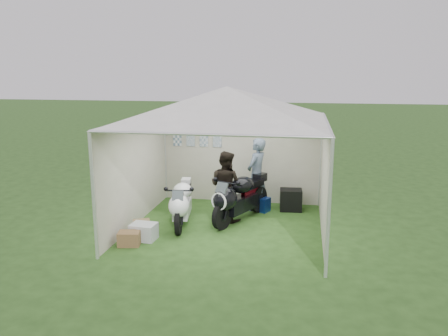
{
  "coord_description": "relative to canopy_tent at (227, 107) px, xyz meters",
  "views": [
    {
      "loc": [
        1.57,
        -8.77,
        3.28
      ],
      "look_at": [
        -0.12,
        0.35,
        1.24
      ],
      "focal_mm": 35.0,
      "sensor_mm": 36.0,
      "label": 1
    }
  ],
  "objects": [
    {
      "name": "person_dark_jacket",
      "position": [
        -0.11,
        0.46,
        -1.78
      ],
      "size": [
        0.95,
        0.86,
        1.58
      ],
      "primitive_type": "imported",
      "rotation": [
        0.0,
        0.0,
        2.72
      ],
      "color": "black",
      "rests_on": "ground"
    },
    {
      "name": "equipment_box",
      "position": [
        1.31,
        1.45,
        -2.32
      ],
      "size": [
        0.55,
        0.45,
        0.52
      ],
      "primitive_type": "cube",
      "rotation": [
        0.0,
        0.0,
        0.08
      ],
      "color": "black",
      "rests_on": "ground"
    },
    {
      "name": "crate_1",
      "position": [
        -1.63,
        -0.8,
        -2.42
      ],
      "size": [
        0.45,
        0.45,
        0.31
      ],
      "primitive_type": "cube",
      "rotation": [
        0.0,
        0.0,
        0.4
      ],
      "color": "brown",
      "rests_on": "ground"
    },
    {
      "name": "crate_2",
      "position": [
        -1.61,
        -0.8,
        -2.47
      ],
      "size": [
        0.32,
        0.29,
        0.2
      ],
      "primitive_type": "cube",
      "rotation": [
        0.0,
        0.0,
        0.24
      ],
      "color": "silver",
      "rests_on": "ground"
    },
    {
      "name": "person_blue_jacket",
      "position": [
        0.48,
        1.35,
        -1.7
      ],
      "size": [
        0.63,
        0.75,
        1.76
      ],
      "primitive_type": "imported",
      "rotation": [
        0.0,
        0.0,
        -1.94
      ],
      "color": "slate",
      "rests_on": "ground"
    },
    {
      "name": "motorcycle_white",
      "position": [
        -0.98,
        -0.05,
        -2.05
      ],
      "size": [
        0.6,
        1.89,
        0.93
      ],
      "rotation": [
        0.0,
        0.0,
        0.15
      ],
      "color": "black",
      "rests_on": "ground"
    },
    {
      "name": "crate_0",
      "position": [
        -1.51,
        -1.0,
        -2.41
      ],
      "size": [
        0.52,
        0.42,
        0.33
      ],
      "primitive_type": "cube",
      "rotation": [
        0.0,
        0.0,
        -0.07
      ],
      "color": "#B5B8BE",
      "rests_on": "ground"
    },
    {
      "name": "crate_3",
      "position": [
        -1.68,
        -1.34,
        -2.44
      ],
      "size": [
        0.46,
        0.37,
        0.27
      ],
      "primitive_type": "cube",
      "rotation": [
        0.0,
        0.0,
        0.19
      ],
      "color": "brown",
      "rests_on": "ground"
    },
    {
      "name": "ground",
      "position": [
        0.0,
        -0.03,
        -2.58
      ],
      "size": [
        80.0,
        80.0,
        0.0
      ],
      "primitive_type": "plane",
      "color": "#244617",
      "rests_on": "ground"
    },
    {
      "name": "canopy_tent",
      "position": [
        0.0,
        0.0,
        0.0
      ],
      "size": [
        5.66,
        5.66,
        3.0
      ],
      "color": "silver",
      "rests_on": "ground"
    },
    {
      "name": "paddock_stand",
      "position": [
        0.58,
        1.27,
        -2.41
      ],
      "size": [
        0.53,
        0.45,
        0.34
      ],
      "primitive_type": "cube",
      "rotation": [
        0.0,
        0.0,
        -0.43
      ],
      "color": "#183BA9",
      "rests_on": "ground"
    },
    {
      "name": "motorcycle_black",
      "position": [
        0.18,
        0.41,
        -2.0
      ],
      "size": [
        1.11,
        1.95,
        1.03
      ],
      "rotation": [
        0.0,
        0.0,
        -0.43
      ],
      "color": "black",
      "rests_on": "ground"
    }
  ]
}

